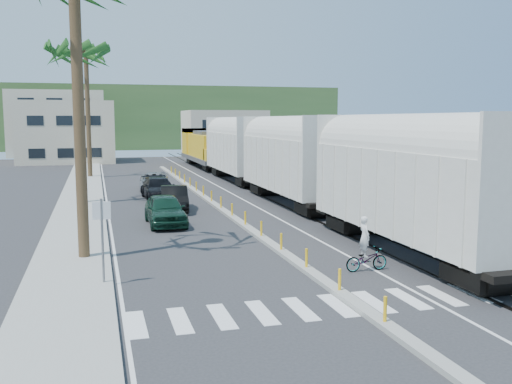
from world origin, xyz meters
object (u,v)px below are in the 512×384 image
car_second (174,198)px  cyclist (366,253)px  car_lead (165,210)px  street_sign (102,229)px

car_second → cyclist: size_ratio=2.29×
car_lead → cyclist: (6.07, -11.48, -0.15)m
street_sign → car_second: size_ratio=0.63×
cyclist → street_sign: bearing=84.4°
car_lead → cyclist: bearing=-62.8°
car_second → street_sign: bearing=-100.4°
car_lead → car_second: (1.11, 4.67, -0.06)m
street_sign → car_lead: size_ratio=0.62×
street_sign → car_second: street_sign is taller
street_sign → car_lead: 11.45m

